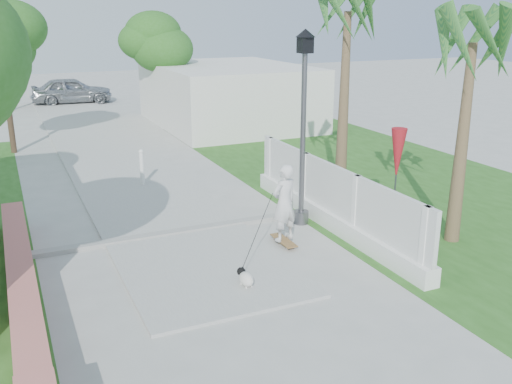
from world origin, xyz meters
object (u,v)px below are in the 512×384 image
street_lamp (303,122)px  patio_umbrella (398,155)px  bollard (142,167)px  dog (245,278)px  parked_car (72,90)px  skateboarder (264,224)px

street_lamp → patio_umbrella: (1.90, -1.00, -0.74)m
bollard → dog: 7.05m
patio_umbrella → parked_car: (-4.37, 22.65, -0.97)m
skateboarder → parked_car: bearing=-103.2°
street_lamp → bollard: size_ratio=4.07×
dog → parked_car: bearing=83.1°
street_lamp → parked_car: size_ratio=1.05×
bollard → parked_car: 17.15m
parked_car → patio_umbrella: bearing=-166.5°
bollard → patio_umbrella: patio_umbrella is taller
patio_umbrella → skateboarder: size_ratio=1.21×
skateboarder → dog: skateboarder is taller
parked_car → dog: bearing=-177.5°
parked_car → skateboarder: bearing=-175.4°
dog → parked_car: 24.19m
street_lamp → dog: size_ratio=8.37×
skateboarder → dog: bearing=35.1°
bollard → patio_umbrella: 7.25m
dog → patio_umbrella: bearing=12.4°
skateboarder → dog: size_ratio=3.57×
skateboarder → dog: 1.42m
patio_umbrella → parked_car: 23.09m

